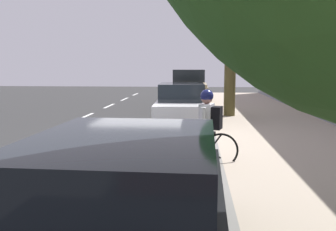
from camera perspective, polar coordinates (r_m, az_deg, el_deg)
ground at (r=10.79m, az=-4.42°, el=-3.59°), size 56.15×56.15×0.00m
sidewalk at (r=10.95m, az=18.21°, el=-3.40°), size 4.09×35.09×0.15m
curb_edge at (r=10.66m, az=7.02°, el=-3.37°), size 0.16×35.09×0.15m
lane_stripe_centre at (r=11.99m, az=-18.85°, el=-2.83°), size 0.14×35.80×0.01m
lane_stripe_bike_edge at (r=10.71m, az=-0.89°, el=-3.64°), size 0.12×35.09×0.01m
parked_sedan_black_second at (r=3.34m, az=-6.89°, el=-16.21°), size 1.93×4.45×1.52m
parked_sedan_white_mid at (r=13.00m, az=2.15°, el=1.69°), size 1.95×4.46×1.52m
parked_pickup_tan_far at (r=19.54m, az=3.25°, el=4.12°), size 2.03×5.30×1.95m
bicycle_at_curb at (r=7.70m, az=4.47°, el=-5.21°), size 1.77×0.46×0.79m
cyclist_with_backpack at (r=7.13m, az=6.32°, el=-1.16°), size 0.48×0.60×1.67m
street_tree_mid_block at (r=14.85m, az=9.91°, el=14.22°), size 2.43×2.43×4.91m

